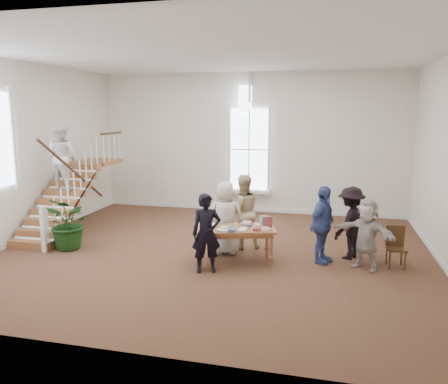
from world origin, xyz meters
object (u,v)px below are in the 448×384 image
(person_yellow, at_px, (243,212))
(woman_cluster_c, at_px, (367,234))
(elderly_woman, at_px, (225,218))
(woman_cluster_a, at_px, (322,225))
(library_table, at_px, (235,231))
(police_officer, at_px, (206,233))
(side_chair, at_px, (396,245))
(woman_cluster_b, at_px, (350,223))
(floor_plant, at_px, (70,223))

(person_yellow, relative_size, woman_cluster_c, 1.20)
(elderly_woman, xyz_separation_m, woman_cluster_a, (2.18, -0.12, -0.00))
(library_table, height_order, woman_cluster_a, woman_cluster_a)
(police_officer, bearing_deg, woman_cluster_c, -5.24)
(library_table, bearing_deg, woman_cluster_a, -1.22)
(side_chair, bearing_deg, woman_cluster_b, 154.94)
(woman_cluster_a, relative_size, floor_plant, 1.32)
(police_officer, bearing_deg, woman_cluster_b, 7.20)
(person_yellow, bearing_deg, side_chair, 143.70)
(woman_cluster_a, bearing_deg, person_yellow, 96.11)
(woman_cluster_b, relative_size, side_chair, 1.86)
(woman_cluster_c, relative_size, side_chair, 1.71)
(woman_cluster_a, bearing_deg, woman_cluster_b, -28.84)
(police_officer, relative_size, side_chair, 1.86)
(police_officer, relative_size, elderly_woman, 0.96)
(person_yellow, xyz_separation_m, woman_cluster_c, (2.78, -0.82, -0.15))
(floor_plant, bearing_deg, woman_cluster_a, 4.42)
(elderly_woman, distance_m, floor_plant, 3.73)
(person_yellow, bearing_deg, woman_cluster_a, 133.81)
(elderly_woman, relative_size, woman_cluster_b, 1.04)
(side_chair, bearing_deg, floor_plant, 178.89)
(elderly_woman, distance_m, woman_cluster_b, 2.80)
(side_chair, bearing_deg, woman_cluster_c, -158.55)
(woman_cluster_b, xyz_separation_m, side_chair, (0.93, -0.33, -0.34))
(police_officer, xyz_separation_m, elderly_woman, (0.10, 1.25, 0.03))
(elderly_woman, relative_size, person_yellow, 0.95)
(library_table, height_order, woman_cluster_b, woman_cluster_b)
(woman_cluster_c, bearing_deg, floor_plant, -143.13)
(police_officer, distance_m, elderly_woman, 1.25)
(police_officer, distance_m, woman_cluster_c, 3.32)
(woman_cluster_c, height_order, side_chair, woman_cluster_c)
(person_yellow, distance_m, woman_cluster_b, 2.49)
(library_table, relative_size, person_yellow, 1.04)
(woman_cluster_a, distance_m, side_chair, 1.58)
(floor_plant, height_order, side_chair, floor_plant)
(person_yellow, xyz_separation_m, woman_cluster_b, (2.48, -0.17, -0.08))
(police_officer, bearing_deg, library_table, 33.00)
(elderly_woman, height_order, person_yellow, person_yellow)
(woman_cluster_a, relative_size, woman_cluster_c, 1.13)
(floor_plant, distance_m, side_chair, 7.42)
(person_yellow, xyz_separation_m, floor_plant, (-3.98, -1.07, -0.25))
(floor_plant, bearing_deg, library_table, -0.41)
(woman_cluster_a, xyz_separation_m, woman_cluster_c, (0.90, -0.20, -0.10))
(library_table, height_order, elderly_woman, elderly_woman)
(library_table, xyz_separation_m, woman_cluster_b, (2.42, 0.93, 0.11))
(woman_cluster_a, relative_size, woman_cluster_b, 1.04)
(library_table, xyz_separation_m, police_officer, (-0.46, -0.65, 0.11))
(elderly_woman, distance_m, person_yellow, 0.59)
(woman_cluster_b, distance_m, side_chair, 1.04)
(woman_cluster_c, height_order, floor_plant, woman_cluster_c)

